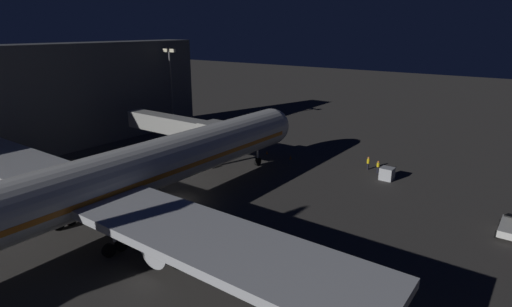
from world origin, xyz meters
TOP-DOWN VIEW (x-y plane):
  - ground_plane at (0.00, 0.00)m, footprint 320.00×320.00m
  - airliner_at_gate at (-0.00, 10.29)m, footprint 57.27×65.51m
  - jet_bridge at (10.37, -11.38)m, footprint 18.93×3.40m
  - apron_floodlight_mast at (25.50, -23.39)m, footprint 2.90×0.50m
  - belt_loader at (-31.86, -13.78)m, footprint 1.96×7.34m
  - baggage_container_near_belt at (-17.12, -21.57)m, footprint 1.66×1.59m
  - ground_crew_marshaller_fwd at (-13.56, -24.00)m, footprint 0.40×0.40m
  - ground_crew_under_port_wing at (-15.21, -23.41)m, footprint 0.40×0.40m
  - traffic_cone_nose_port at (-2.20, -21.62)m, footprint 0.36×0.36m
  - traffic_cone_nose_starboard at (2.20, -21.62)m, footprint 0.36×0.36m

SIDE VIEW (x-z plane):
  - ground_plane at x=0.00m, z-range 0.00..0.00m
  - traffic_cone_nose_port at x=-2.20m, z-range 0.00..0.55m
  - traffic_cone_nose_starboard at x=2.20m, z-range 0.00..0.55m
  - baggage_container_near_belt at x=-17.12m, z-range 0.00..1.65m
  - belt_loader at x=-31.86m, z-range -0.81..2.49m
  - ground_crew_under_port_wing at x=-15.21m, z-range 0.09..1.84m
  - ground_crew_marshaller_fwd at x=-13.56m, z-range 0.10..1.98m
  - airliner_at_gate at x=0.00m, z-range -3.67..13.82m
  - jet_bridge at x=10.37m, z-range 1.84..8.59m
  - apron_floodlight_mast at x=25.50m, z-range 1.40..16.94m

